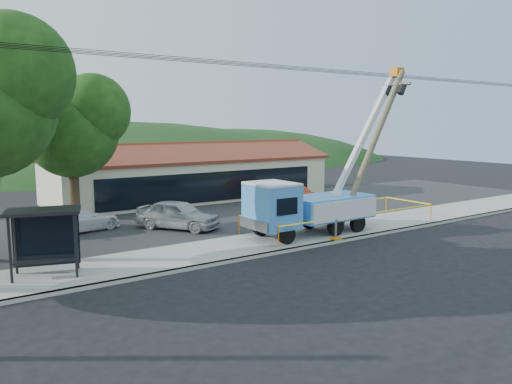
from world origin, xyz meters
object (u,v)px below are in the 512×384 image
object	(u,v)px
utility_truck	(308,205)
car_red	(295,206)
car_silver	(178,230)
bus_shelter	(44,226)
car_white	(80,233)
leaning_pole	(374,141)

from	to	relation	value
utility_truck	car_red	xyz separation A→B (m)	(5.87, 8.36, -1.78)
car_silver	utility_truck	bearing A→B (deg)	-81.75
utility_truck	bus_shelter	size ratio (longest dim) A/B	3.36
utility_truck	bus_shelter	bearing A→B (deg)	178.34
car_red	utility_truck	bearing A→B (deg)	-130.56
car_white	bus_shelter	bearing A→B (deg)	143.87
utility_truck	bus_shelter	world-z (taller)	utility_truck
leaning_pole	car_white	distance (m)	17.51
car_white	leaning_pole	bearing A→B (deg)	-133.08
car_red	bus_shelter	bearing A→B (deg)	-162.94
car_silver	car_red	bearing A→B (deg)	-19.83
leaning_pole	car_white	world-z (taller)	leaning_pole
leaning_pole	bus_shelter	xyz separation A→B (m)	(-17.73, 0.97, -3.02)
bus_shelter	car_silver	bearing A→B (deg)	48.90
utility_truck	car_white	xyz separation A→B (m)	(-10.01, 7.95, -1.78)
car_silver	car_white	distance (m)	5.50
bus_shelter	car_silver	xyz separation A→B (m)	(8.26, 5.15, -2.11)
car_red	car_white	world-z (taller)	car_red
leaning_pole	car_white	xyz separation A→B (m)	(-14.41, 8.54, -5.12)
utility_truck	leaning_pole	world-z (taller)	utility_truck
car_red	car_white	size ratio (longest dim) A/B	0.95
car_red	car_white	bearing A→B (deg)	175.97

